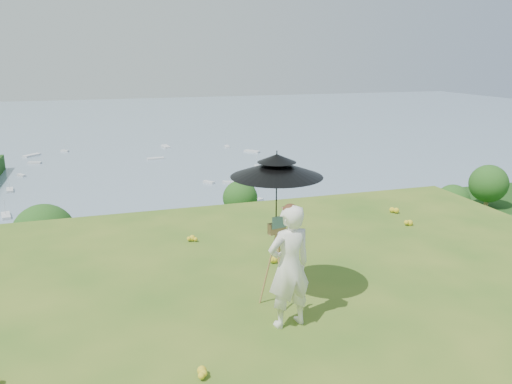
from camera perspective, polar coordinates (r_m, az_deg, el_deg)
name	(u,v)px	position (r m, az deg, el deg)	size (l,w,h in m)	color
ground	(310,361)	(6.71, 6.16, -18.60)	(14.00, 14.00, 0.00)	#39671D
shoreline_tier	(130,296)	(89.43, -14.21, -11.50)	(170.00, 28.00, 8.00)	#6C6656
bay_water	(108,137)	(247.98, -16.57, 6.01)	(700.00, 700.00, 0.00)	gray
slope_trees	(143,282)	(44.30, -12.81, -10.04)	(110.00, 50.00, 6.00)	#2A5519
harbor_town	(127,261)	(86.74, -14.49, -7.66)	(110.00, 22.00, 5.00)	silver
moored_boats	(73,176)	(170.54, -20.21, 1.77)	(140.00, 140.00, 0.70)	silver
wildflowers	(302,346)	(6.87, 5.31, -17.10)	(10.00, 10.50, 0.12)	yellow
painter	(289,266)	(7.02, 3.82, -8.49)	(0.66, 0.43, 1.81)	white
field_easel	(277,261)	(7.63, 2.37, -7.88)	(0.55, 0.55, 1.46)	#A68645
sun_umbrella	(276,192)	(7.30, 2.35, 0.03)	(1.35, 1.35, 1.22)	black
painter_cap	(290,208)	(6.73, 3.95, -1.84)	(0.21, 0.25, 0.10)	pink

